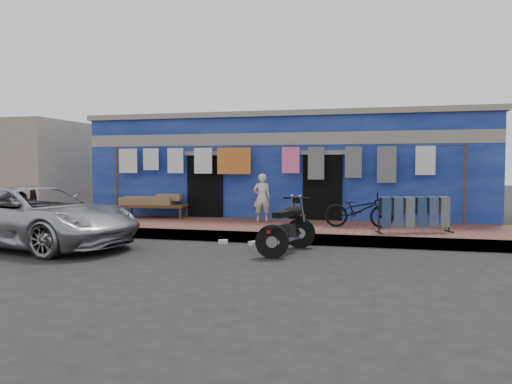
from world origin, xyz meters
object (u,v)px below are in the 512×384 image
Objects in this scene: car at (34,216)px; bicycle at (359,206)px; charpoy at (155,206)px; jeans_rack at (414,214)px; motorcycle at (287,226)px; seated_person at (262,198)px.

car is 7.54m from bicycle.
jeans_rack is (7.24, -1.59, 0.09)m from charpoy.
motorcycle is (-1.31, -2.58, -0.23)m from bicycle.
motorcycle is 1.02× the size of jeans_rack.
charpoy is 1.16× the size of jeans_rack.
car is 4.28m from charpoy.
motorcycle is at bearing 96.83° from seated_person.
car is 2.96× the size of bicycle.
seated_person is at bearing -36.87° from car.
car is at bearing -162.19° from jeans_rack.
charpoy is at bearing 156.60° from motorcycle.
car is at bearing -101.47° from charpoy.
motorcycle is at bearing -73.83° from car.
seated_person is at bearing 125.89° from motorcycle.
bicycle is at bearing 149.25° from seated_person.
charpoy is (0.85, 4.19, -0.11)m from car.
car reaches higher than charpoy.
bicycle is 0.91× the size of motorcycle.
seated_person is 4.17m from jeans_rack.
bicycle is (6.81, 3.22, 0.10)m from car.
seated_person reaches higher than motorcycle.
jeans_rack is (2.59, 1.96, 0.12)m from motorcycle.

